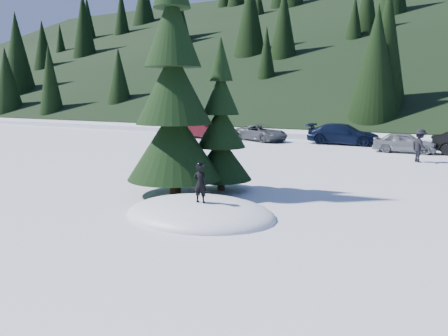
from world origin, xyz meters
The scene contains 12 objects.
ground centered at (0.00, 0.00, 0.00)m, with size 200.00×200.00×0.00m, color white.
snow_mound centered at (0.00, 0.00, 0.00)m, with size 4.48×3.52×0.96m, color white.
forest_hillside centered at (0.00, 54.00, 12.50)m, with size 200.00×60.00×25.00m, color black, non-canonical shape.
spruce_tall centered at (-2.20, 1.80, 3.32)m, with size 3.20×3.20×8.60m.
spruce_short centered at (-1.20, 3.20, 2.10)m, with size 2.20×2.20×5.37m.
child_skier centered at (0.23, -0.33, 1.00)m, with size 0.38×0.25×1.04m, color black.
adult_2 centered at (4.14, 14.05, 0.85)m, with size 1.10×0.63×1.70m, color black.
car_0 centered at (-15.90, 21.89, 0.68)m, with size 1.60×3.97×1.35m, color black.
car_1 centered at (-12.31, 19.30, 0.68)m, with size 1.43×4.11×1.35m, color #370A0F.
car_2 centered at (-7.43, 19.67, 0.61)m, with size 2.04×4.42×1.23m, color #4E5356.
car_3 centered at (-1.45, 20.37, 0.72)m, with size 2.02×4.96×1.44m, color black.
car_4 centered at (2.94, 17.71, 0.61)m, with size 1.44×3.57×1.22m, color gray.
Camera 1 is at (6.61, -10.03, 3.34)m, focal length 35.00 mm.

